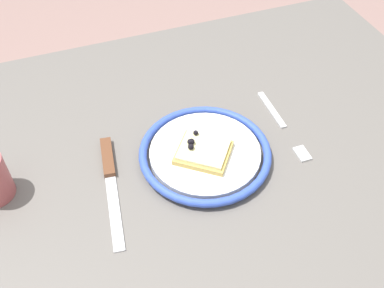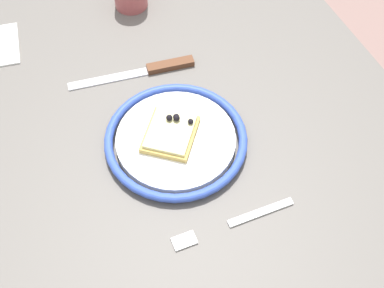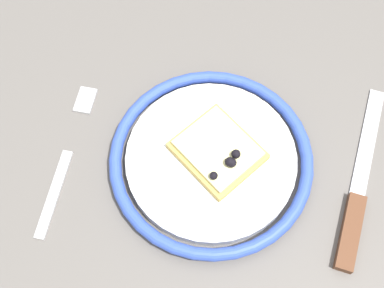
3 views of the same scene
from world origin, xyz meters
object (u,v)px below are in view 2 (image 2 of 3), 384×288
object	(u,v)px
plate	(176,139)
fork	(233,223)
pizza_slice_near	(171,133)
dining_table	(174,172)
knife	(154,69)

from	to	relation	value
plate	fork	distance (m)	0.18
pizza_slice_near	fork	world-z (taller)	pizza_slice_near
dining_table	plate	distance (m)	0.10
dining_table	plate	size ratio (longest dim) A/B	4.60
plate	dining_table	bearing A→B (deg)	97.03
pizza_slice_near	knife	distance (m)	0.17
plate	pizza_slice_near	xyz separation A→B (m)	(0.01, 0.01, 0.01)
dining_table	plate	world-z (taller)	plate
fork	knife	bearing A→B (deg)	0.07
dining_table	fork	xyz separation A→B (m)	(-0.17, -0.03, 0.09)
plate	pizza_slice_near	world-z (taller)	pizza_slice_near
pizza_slice_near	fork	xyz separation A→B (m)	(-0.18, -0.03, -0.02)
plate	knife	distance (m)	0.17
plate	fork	xyz separation A→B (m)	(-0.17, -0.02, -0.01)
dining_table	knife	xyz separation A→B (m)	(0.17, -0.03, 0.09)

